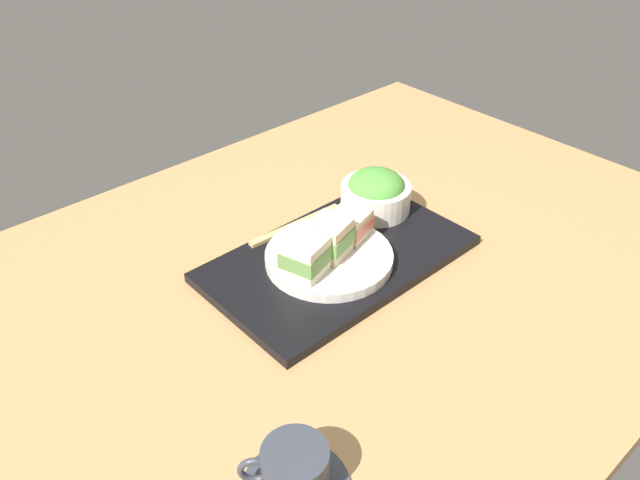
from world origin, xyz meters
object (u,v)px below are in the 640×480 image
(salad_bowl, at_px, (376,192))
(coffee_cup, at_px, (294,472))
(sandwich_plate, at_px, (329,257))
(sandwich_far, at_px, (307,258))
(sandwich_middle, at_px, (329,238))
(sandwich_near, at_px, (350,224))
(chopsticks_pair, at_px, (296,225))

(salad_bowl, height_order, coffee_cup, salad_bowl)
(sandwich_plate, bearing_deg, sandwich_far, 13.66)
(sandwich_middle, distance_m, sandwich_far, 0.06)
(sandwich_plate, distance_m, sandwich_near, 0.07)
(salad_bowl, bearing_deg, sandwich_middle, 19.15)
(sandwich_near, distance_m, chopsticks_pair, 0.11)
(salad_bowl, bearing_deg, sandwich_plate, 19.15)
(sandwich_near, height_order, sandwich_middle, sandwich_middle)
(sandwich_middle, bearing_deg, sandwich_far, 13.66)
(sandwich_near, bearing_deg, sandwich_plate, 13.66)
(salad_bowl, distance_m, chopsticks_pair, 0.16)
(chopsticks_pair, xyz_separation_m, coffee_cup, (0.34, 0.39, 0.01))
(sandwich_near, bearing_deg, sandwich_far, 13.66)
(sandwich_near, xyz_separation_m, sandwich_middle, (0.06, 0.02, 0.01))
(sandwich_plate, height_order, sandwich_middle, sandwich_middle)
(sandwich_middle, height_order, coffee_cup, sandwich_middle)
(sandwich_near, height_order, chopsticks_pair, sandwich_near)
(sandwich_near, height_order, salad_bowl, salad_bowl)
(sandwich_plate, bearing_deg, salad_bowl, -160.85)
(sandwich_near, distance_m, salad_bowl, 0.12)
(salad_bowl, xyz_separation_m, coffee_cup, (0.48, 0.33, -0.02))
(sandwich_plate, xyz_separation_m, sandwich_middle, (0.00, 0.00, 0.04))
(sandwich_near, distance_m, sandwich_middle, 0.06)
(coffee_cup, bearing_deg, sandwich_middle, -138.41)
(sandwich_far, height_order, coffee_cup, sandwich_far)
(sandwich_far, relative_size, chopsticks_pair, 0.39)
(sandwich_middle, xyz_separation_m, chopsticks_pair, (-0.03, -0.12, -0.05))
(sandwich_plate, relative_size, sandwich_far, 2.76)
(coffee_cup, bearing_deg, sandwich_plate, -138.41)
(sandwich_near, relative_size, chopsticks_pair, 0.40)
(sandwich_middle, relative_size, sandwich_far, 1.02)
(sandwich_near, relative_size, salad_bowl, 0.61)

